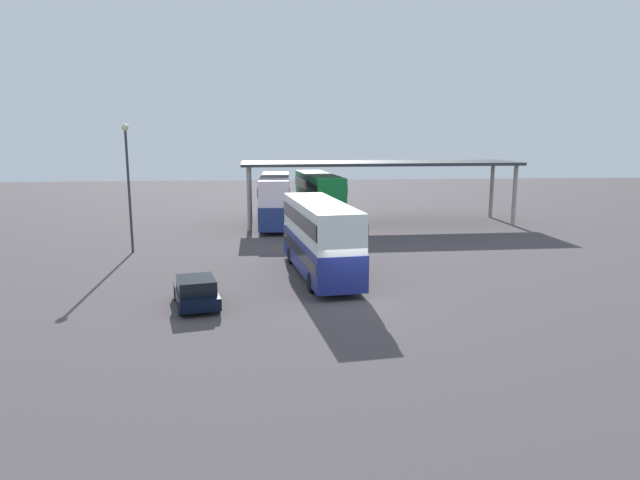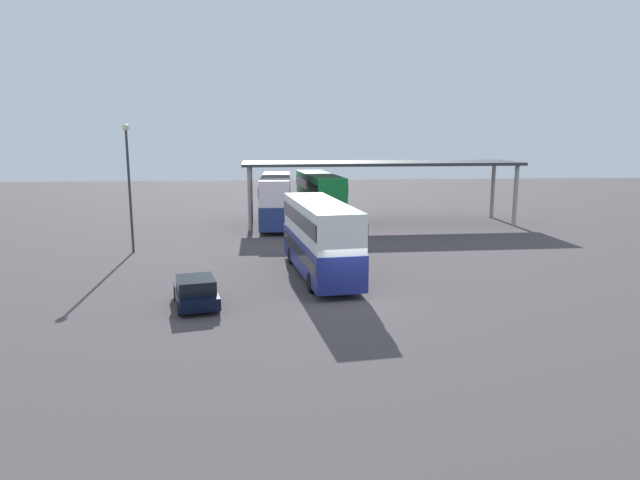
# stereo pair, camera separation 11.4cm
# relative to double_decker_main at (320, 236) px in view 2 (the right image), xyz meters

# --- Properties ---
(ground_plane) EXTENTS (140.00, 140.00, 0.00)m
(ground_plane) POSITION_rel_double_decker_main_xyz_m (1.03, -5.00, -2.25)
(ground_plane) COLOR #484143
(double_decker_main) EXTENTS (3.74, 10.47, 4.09)m
(double_decker_main) POSITION_rel_double_decker_main_xyz_m (0.00, 0.00, 0.00)
(double_decker_main) COLOR navy
(double_decker_main) RESTS_ON ground_plane
(parked_hatchback) EXTENTS (2.57, 4.01, 1.35)m
(parked_hatchback) POSITION_rel_double_decker_main_xyz_m (-6.08, -5.13, -1.57)
(parked_hatchback) COLOR black
(parked_hatchback) RESTS_ON ground_plane
(double_decker_near_canopy) EXTENTS (2.75, 10.87, 4.23)m
(double_decker_near_canopy) POSITION_rel_double_decker_main_xyz_m (-2.30, 17.39, 0.07)
(double_decker_near_canopy) COLOR navy
(double_decker_near_canopy) RESTS_ON ground_plane
(double_decker_mid_row) EXTENTS (3.67, 11.59, 4.28)m
(double_decker_mid_row) POSITION_rel_double_decker_main_xyz_m (1.51, 18.70, 0.10)
(double_decker_mid_row) COLOR silver
(double_decker_mid_row) RESTS_ON ground_plane
(depot_canopy) EXTENTS (23.67, 6.52, 5.36)m
(depot_canopy) POSITION_rel_double_decker_main_xyz_m (6.70, 17.73, 2.80)
(depot_canopy) COLOR #33353A
(depot_canopy) RESTS_ON ground_plane
(lamppost_tall) EXTENTS (0.44, 0.44, 8.34)m
(lamppost_tall) POSITION_rel_double_decker_main_xyz_m (-11.81, 7.20, 2.96)
(lamppost_tall) COLOR #33353A
(lamppost_tall) RESTS_ON ground_plane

